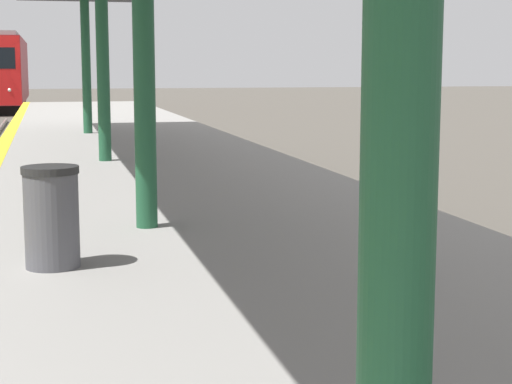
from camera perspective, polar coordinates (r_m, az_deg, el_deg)
The scene contains 2 objects.
train at distance 53.38m, azimuth -16.60°, elevation 7.68°, with size 2.71×16.68×4.34m.
trash_bin at distance 7.15m, azimuth -13.47°, elevation -1.61°, with size 0.46×0.46×0.83m.
Camera 1 is at (2.59, -1.09, 2.52)m, focal length 60.00 mm.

